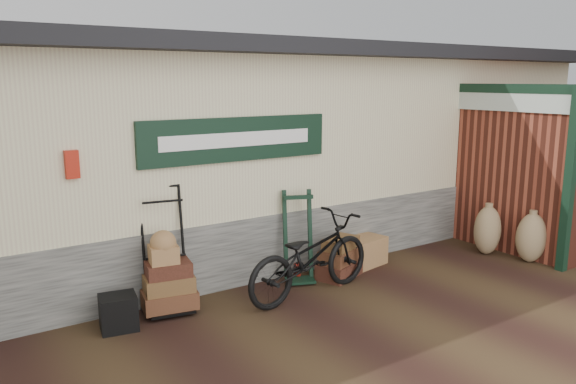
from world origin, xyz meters
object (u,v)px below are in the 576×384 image
(black_trunk, at_px, (118,312))
(bicycle, at_px, (310,252))
(porter_trolley, at_px, (165,248))
(wicker_hamper, at_px, (364,251))
(green_barrow, at_px, (298,236))
(suitcase_stack, at_px, (339,257))

(black_trunk, relative_size, bicycle, 0.20)
(porter_trolley, relative_size, wicker_hamper, 2.36)
(wicker_hamper, bearing_deg, green_barrow, 179.77)
(suitcase_stack, height_order, black_trunk, suitcase_stack)
(suitcase_stack, bearing_deg, green_barrow, 158.59)
(suitcase_stack, distance_m, bicycle, 0.86)
(wicker_hamper, xyz_separation_m, bicycle, (-1.37, -0.54, 0.37))
(green_barrow, height_order, wicker_hamper, green_barrow)
(porter_trolley, xyz_separation_m, suitcase_stack, (2.39, -0.30, -0.46))
(porter_trolley, xyz_separation_m, wicker_hamper, (3.02, -0.10, -0.54))
(green_barrow, xyz_separation_m, black_trunk, (-2.50, -0.17, -0.42))
(bicycle, bearing_deg, suitcase_stack, -73.34)
(porter_trolley, height_order, green_barrow, porter_trolley)
(porter_trolley, height_order, bicycle, porter_trolley)
(wicker_hamper, height_order, bicycle, bicycle)
(green_barrow, distance_m, wicker_hamper, 1.25)
(green_barrow, distance_m, black_trunk, 2.54)
(green_barrow, bearing_deg, suitcase_stack, 0.43)
(green_barrow, distance_m, suitcase_stack, 0.67)
(suitcase_stack, bearing_deg, black_trunk, 179.23)
(bicycle, bearing_deg, black_trunk, 73.52)
(green_barrow, xyz_separation_m, bicycle, (-0.19, -0.54, -0.05))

